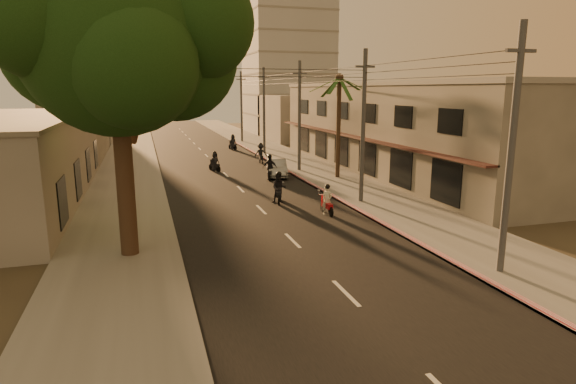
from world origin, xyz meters
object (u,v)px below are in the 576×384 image
Objects in this scene: scooter_mid_a at (279,188)px; scooter_far_a at (215,162)px; scooter_mid_b at (270,168)px; scooter_far_c at (233,143)px; parked_car at (277,168)px; scooter_red at (327,201)px; broadleaf_tree at (126,42)px; palm_tree at (339,84)px; scooter_far_b at (261,154)px.

scooter_far_a is at bearing 116.02° from scooter_mid_a.
scooter_far_c is at bearing 103.38° from scooter_mid_b.
scooter_far_a is 0.40× the size of parked_car.
broadleaf_tree is at bearing -159.93° from scooter_red.
broadleaf_tree is 13.24m from scooter_mid_a.
broadleaf_tree is 20.18m from palm_tree.
parked_car is at bearing 92.23° from scooter_mid_a.
scooter_far_a is at bearing 139.16° from scooter_mid_b.
scooter_red is at bearing -115.55° from palm_tree.
scooter_mid_a is (-1.77, 3.40, 0.14)m from scooter_red.
parked_car is at bearing 86.18° from scooter_red.
parked_car is at bearing -106.82° from scooter_far_c.
scooter_mid_a is at bearing 41.98° from broadleaf_tree.
scooter_mid_a is 9.05m from parked_car.
broadleaf_tree is 2.81× the size of parked_car.
scooter_far_a is (-2.02, 12.61, -0.11)m from scooter_mid_a.
scooter_far_a is at bearing 73.07° from broadleaf_tree.
scooter_red is at bearing 21.40° from broadleaf_tree.
broadleaf_tree is 1.48× the size of palm_tree.
broadleaf_tree reaches higher than scooter_far_a.
scooter_far_b is at bearing 97.83° from parked_car.
scooter_mid_a is at bearing -93.07° from scooter_far_b.
scooter_red is 19.40m from scooter_far_b.
palm_tree is at bearing 43.48° from broadleaf_tree.
scooter_far_c is (0.32, 30.06, 0.07)m from scooter_red.
scooter_mid_a is 7.63m from scooter_mid_b.
scooter_far_a is 5.84m from scooter_far_b.
scooter_far_b is at bearing 112.06° from palm_tree.
scooter_far_c reaches higher than scooter_far_a.
scooter_red is (9.83, 3.85, -7.74)m from broadleaf_tree.
scooter_mid_a is at bearing -134.77° from palm_tree.
parked_car is (-4.25, 2.15, -6.47)m from palm_tree.
scooter_far_b is (-3.80, 9.37, -6.28)m from palm_tree.
scooter_far_a is at bearing -123.77° from scooter_far_c.
scooter_red is 16.45m from scooter_far_a.
scooter_far_b is (2.75, 15.97, -0.01)m from scooter_mid_a.
broadleaf_tree is 36.22m from scooter_far_c.
scooter_mid_b reaches higher than scooter_far_a.
broadleaf_tree reaches higher than scooter_far_c.
scooter_far_c is (-4.46, 20.05, -6.34)m from palm_tree.
palm_tree is 4.83× the size of scooter_far_a.
scooter_mid_a is 26.74m from scooter_far_c.
scooter_far_b reaches higher than scooter_red.
scooter_far_a is (6.05, 19.86, -7.70)m from broadleaf_tree.
broadleaf_tree reaches higher than palm_tree.
scooter_mid_b is at bearing 90.64° from scooter_red.
broadleaf_tree is 7.12× the size of scooter_far_a.
palm_tree reaches higher than scooter_red.
scooter_far_a is (-3.78, 16.01, 0.04)m from scooter_red.
broadleaf_tree is at bearing -136.52° from palm_tree.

